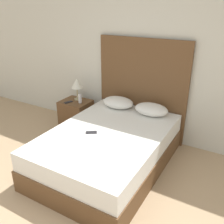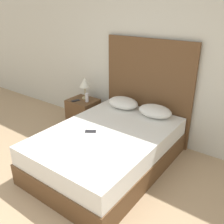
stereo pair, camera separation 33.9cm
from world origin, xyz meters
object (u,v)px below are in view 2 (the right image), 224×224
(table_lamp, at_px, (85,83))
(phone_on_bed, at_px, (91,131))
(bed, at_px, (108,149))
(phone_on_nightstand, at_px, (76,100))
(nightstand, at_px, (83,113))

(table_lamp, bearing_deg, phone_on_bed, -45.11)
(bed, relative_size, table_lamp, 5.31)
(phone_on_nightstand, bearing_deg, table_lamp, 73.79)
(phone_on_bed, bearing_deg, phone_on_nightstand, 142.96)
(bed, relative_size, nightstand, 4.03)
(bed, height_order, table_lamp, table_lamp)
(bed, distance_m, table_lamp, 1.53)
(bed, xyz_separation_m, nightstand, (-1.15, 0.75, -0.01))
(table_lamp, xyz_separation_m, phone_on_nightstand, (-0.06, -0.20, -0.29))
(nightstand, bearing_deg, table_lamp, 97.86)
(phone_on_bed, distance_m, phone_on_nightstand, 1.31)
(phone_on_bed, height_order, nightstand, phone_on_bed)
(nightstand, height_order, phone_on_nightstand, phone_on_nightstand)
(table_lamp, distance_m, phone_on_nightstand, 0.36)
(bed, xyz_separation_m, phone_on_nightstand, (-1.22, 0.64, 0.25))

